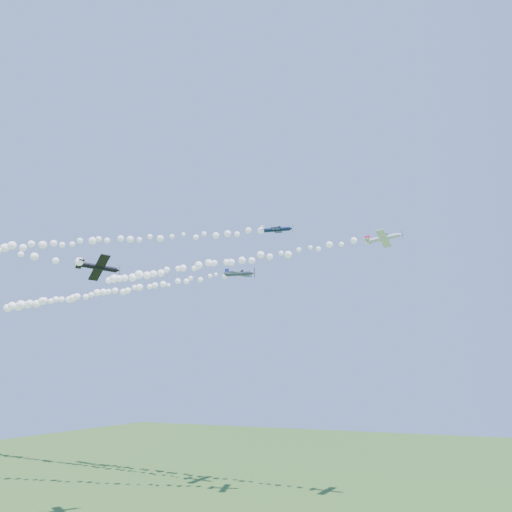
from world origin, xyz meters
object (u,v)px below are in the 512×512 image
at_px(plane_white, 384,238).
at_px(plane_navy, 277,230).
at_px(plane_black, 99,267).
at_px(plane_grey, 240,274).

distance_m(plane_white, plane_navy, 21.06).
relative_size(plane_navy, plane_black, 1.04).
relative_size(plane_navy, plane_grey, 0.86).
height_order(plane_white, plane_grey, plane_white).
relative_size(plane_white, plane_grey, 0.94).
distance_m(plane_navy, plane_black, 34.37).
distance_m(plane_white, plane_black, 52.89).
relative_size(plane_white, plane_black, 1.13).
bearing_deg(plane_grey, plane_black, -105.93).
bearing_deg(plane_black, plane_navy, -11.27).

